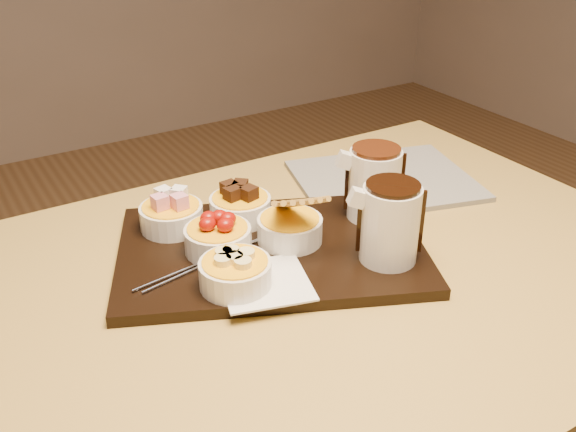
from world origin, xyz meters
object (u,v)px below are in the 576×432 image
bowl_strawberries (218,240)px  newspaper (384,180)px  dining_table (292,330)px  pitcher_dark_chocolate (390,224)px  serving_board (271,250)px  pitcher_milk_chocolate (374,184)px

bowl_strawberries → newspaper: (0.39, 0.08, -0.03)m
dining_table → pitcher_dark_chocolate: size_ratio=10.41×
dining_table → serving_board: size_ratio=2.61×
pitcher_milk_chocolate → newspaper: size_ratio=0.36×
serving_board → dining_table: bearing=-69.2°
bowl_strawberries → newspaper: bearing=12.2°
serving_board → pitcher_dark_chocolate: pitcher_dark_chocolate is taller
dining_table → pitcher_dark_chocolate: 0.22m
bowl_strawberries → pitcher_dark_chocolate: bearing=-36.3°
serving_board → pitcher_dark_chocolate: size_ratio=3.99×
newspaper → pitcher_milk_chocolate: bearing=-120.5°
dining_table → pitcher_milk_chocolate: pitcher_milk_chocolate is taller
pitcher_dark_chocolate → pitcher_milk_chocolate: same height
pitcher_dark_chocolate → pitcher_milk_chocolate: size_ratio=1.00×
pitcher_dark_chocolate → bowl_strawberries: bearing=167.3°
pitcher_milk_chocolate → bowl_strawberries: bearing=-163.6°
serving_board → bowl_strawberries: bearing=-176.4°
dining_table → bowl_strawberries: bearing=127.7°
dining_table → serving_board: serving_board is taller
serving_board → pitcher_dark_chocolate: 0.19m
serving_board → pitcher_milk_chocolate: bearing=21.8°
bowl_strawberries → pitcher_milk_chocolate: (0.26, -0.03, 0.04)m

